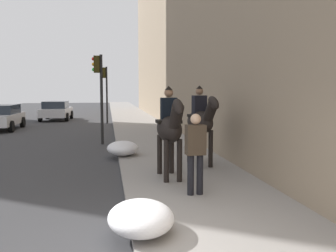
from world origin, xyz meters
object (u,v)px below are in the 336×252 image
car_mid_lane (56,110)px  traffic_light_near_curb (99,84)px  pedestrian_greeting (195,149)px  mounted_horse_far (201,121)px  car_near_lane (1,117)px  traffic_light_far_curb (105,86)px  mounted_horse_near (170,128)px

car_mid_lane → traffic_light_near_curb: bearing=-162.9°
car_mid_lane → pedestrian_greeting: bearing=-163.3°
mounted_horse_far → traffic_light_near_curb: bearing=-157.9°
pedestrian_greeting → car_near_lane: pedestrian_greeting is taller
mounted_horse_far → car_near_lane: size_ratio=0.54×
car_near_lane → car_mid_lane: 6.68m
mounted_horse_far → car_near_lane: bearing=-150.8°
mounted_horse_far → car_mid_lane: bearing=-167.3°
traffic_light_far_curb → traffic_light_near_curb: bearing=178.7°
mounted_horse_far → traffic_light_far_curb: bearing=-176.3°
traffic_light_far_curb → mounted_horse_near: bearing=-174.3°
mounted_horse_near → traffic_light_near_curb: size_ratio=0.61×
mounted_horse_near → mounted_horse_far: (1.43, -1.16, 0.03)m
mounted_horse_far → traffic_light_near_curb: traffic_light_near_curb is taller
mounted_horse_near → mounted_horse_far: mounted_horse_far is taller
car_near_lane → car_mid_lane: bearing=161.0°
pedestrian_greeting → traffic_light_far_curb: 17.94m
mounted_horse_near → traffic_light_far_curb: bearing=-176.4°
pedestrian_greeting → traffic_light_near_curb: size_ratio=0.45×
car_near_lane → car_mid_lane: size_ratio=1.02×
traffic_light_near_curb → pedestrian_greeting: bearing=-165.7°
car_near_lane → traffic_light_far_curb: bearing=117.0°
car_mid_lane → car_near_lane: bearing=162.7°
car_mid_lane → traffic_light_far_curb: bearing=-130.1°
pedestrian_greeting → traffic_light_far_curb: size_ratio=0.44×
mounted_horse_far → car_mid_lane: (18.20, 6.48, -0.66)m
pedestrian_greeting → car_mid_lane: (21.11, 5.61, -0.34)m
mounted_horse_near → pedestrian_greeting: size_ratio=1.34×
car_mid_lane → mounted_horse_far: bearing=-158.5°
traffic_light_far_curb → car_mid_lane: bearing=48.0°
car_near_lane → traffic_light_far_curb: 6.85m
mounted_horse_far → traffic_light_far_curb: (14.86, 2.78, 1.16)m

